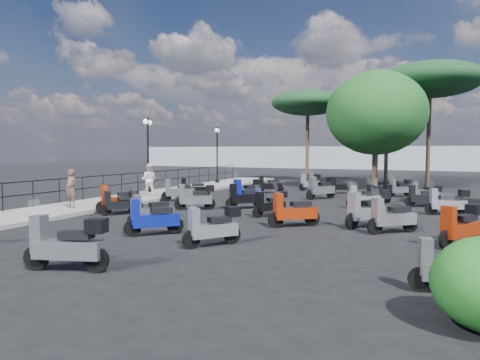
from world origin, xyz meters
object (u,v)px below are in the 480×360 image
at_px(scooter_4, 193,189).
at_px(scooter_24, 392,218).
at_px(lamp_post_2, 217,151).
at_px(scooter_1, 118,201).
at_px(scooter_8, 195,198).
at_px(scooter_6, 67,245).
at_px(woman, 71,188).
at_px(scooter_16, 213,227).
at_px(scooter_2, 120,203).
at_px(scooter_23, 461,226).
at_px(scooter_13, 244,198).
at_px(scooter_25, 448,202).
at_px(scooter_19, 365,197).
at_px(scooter_15, 342,186).
at_px(scooter_21, 400,188).
at_px(scooter_7, 151,212).
at_px(scooter_11, 153,219).
at_px(scooter_17, 293,212).
at_px(scooter_10, 310,183).
at_px(pine_0, 388,88).
at_px(lamp_post_1, 148,150).
at_px(pine_1, 430,80).
at_px(scooter_18, 365,211).
at_px(scooter_3, 178,191).
at_px(scooter_12, 270,204).
at_px(scooter_22, 453,270).
at_px(pine_2, 308,103).
at_px(pedestrian_far, 149,180).
at_px(scooter_26, 424,197).
at_px(scooter_20, 378,194).
at_px(scooter_5, 269,185).
at_px(broadleaf_tree, 376,113).
at_px(scooter_9, 247,191).
at_px(scooter_27, 424,193).

relative_size(scooter_4, scooter_24, 1.02).
bearing_deg(lamp_post_2, scooter_1, -101.51).
bearing_deg(scooter_8, scooter_6, 165.32).
bearing_deg(lamp_post_2, woman, -109.84).
relative_size(woman, scooter_16, 1.11).
distance_m(scooter_2, scooter_23, 11.69).
relative_size(scooter_13, scooter_25, 0.87).
xyz_separation_m(scooter_19, scooter_25, (3.18, -0.66, 0.02)).
xyz_separation_m(scooter_15, scooter_21, (3.18, -0.43, 0.03)).
bearing_deg(scooter_7, scooter_24, -129.71).
xyz_separation_m(scooter_7, scooter_11, (0.96, -1.26, 0.02)).
height_order(lamp_post_2, scooter_4, lamp_post_2).
bearing_deg(scooter_17, scooter_10, -27.28).
xyz_separation_m(scooter_1, scooter_23, (12.01, -0.95, 0.02)).
distance_m(scooter_21, pine_0, 11.30).
relative_size(lamp_post_1, pine_1, 0.50).
bearing_deg(scooter_13, scooter_18, -156.64).
relative_size(scooter_3, scooter_8, 0.95).
distance_m(scooter_12, scooter_22, 9.05).
distance_m(scooter_11, scooter_22, 8.07).
distance_m(scooter_7, pine_0, 23.36).
bearing_deg(scooter_7, lamp_post_2, -34.45).
relative_size(lamp_post_2, pine_2, 0.55).
height_order(pedestrian_far, pine_1, pine_1).
distance_m(scooter_8, scooter_22, 11.87).
relative_size(pine_0, pine_1, 0.97).
bearing_deg(scooter_10, scooter_21, -163.65).
bearing_deg(scooter_1, scooter_26, -101.64).
bearing_deg(scooter_20, pine_0, -42.36).
relative_size(scooter_3, scooter_5, 1.07).
height_order(scooter_12, scooter_16, scooter_16).
bearing_deg(broadleaf_tree, scooter_11, -102.78).
relative_size(scooter_1, scooter_4, 1.03).
bearing_deg(pine_0, scooter_2, -110.94).
distance_m(scooter_2, scooter_18, 9.07).
xyz_separation_m(scooter_21, scooter_23, (2.29, -11.87, 0.06)).
relative_size(scooter_11, pine_1, 0.17).
distance_m(woman, pedestrian_far, 5.19).
xyz_separation_m(scooter_5, scooter_23, (9.34, -10.79, 0.07)).
height_order(scooter_10, scooter_17, scooter_17).
relative_size(scooter_17, scooter_24, 1.04).
bearing_deg(scooter_9, pine_1, -91.26).
xyz_separation_m(scooter_1, scooter_24, (10.23, 0.12, -0.02)).
xyz_separation_m(scooter_17, broadleaf_tree, (0.73, 14.87, 4.31)).
height_order(scooter_18, pine_2, pine_2).
bearing_deg(scooter_27, scooter_22, 167.62).
xyz_separation_m(scooter_19, scooter_21, (1.04, 5.46, -0.02)).
bearing_deg(woman, scooter_18, 16.27).
bearing_deg(lamp_post_2, scooter_21, -37.32).
distance_m(scooter_12, scooter_24, 4.73).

